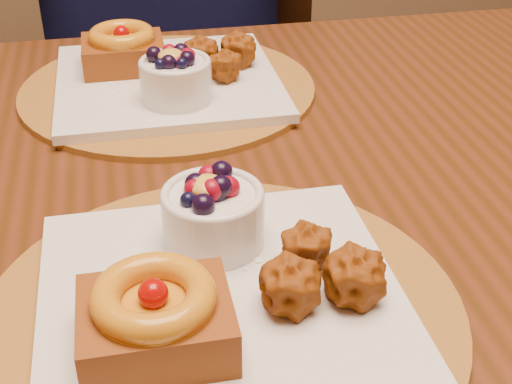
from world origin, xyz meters
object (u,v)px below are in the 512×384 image
chair_far (200,67)px  place_setting_far (166,76)px  dining_table (192,236)px  place_setting_near (218,289)px

chair_far → place_setting_far: bearing=-89.5°
dining_table → chair_far: size_ratio=1.60×
chair_far → place_setting_near: bearing=-84.7°
dining_table → place_setting_near: 0.24m
dining_table → chair_far: 0.80m
dining_table → chair_far: bearing=82.0°
place_setting_near → dining_table: bearing=89.3°
place_setting_near → chair_far: 1.03m
dining_table → place_setting_far: place_setting_far is taller
place_setting_near → chair_far: chair_far is taller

